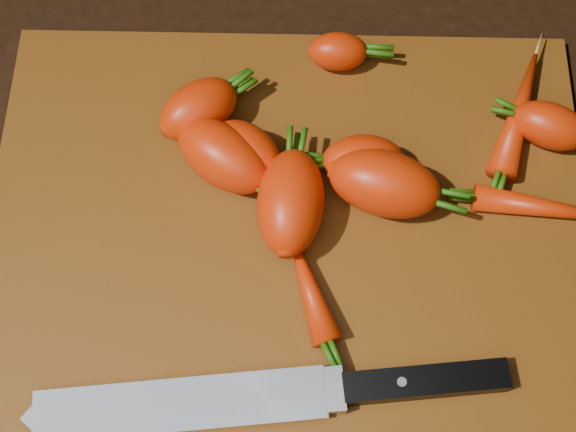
{
  "coord_description": "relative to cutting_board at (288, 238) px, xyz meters",
  "views": [
    {
      "loc": [
        0.01,
        -0.24,
        0.62
      ],
      "look_at": [
        0.0,
        0.01,
        0.03
      ],
      "focal_mm": 50.0,
      "sensor_mm": 36.0,
      "label": 1
    }
  ],
  "objects": [
    {
      "name": "cutting_board",
      "position": [
        0.0,
        0.0,
        0.0
      ],
      "size": [
        0.5,
        0.4,
        0.01
      ],
      "primitive_type": "cube",
      "color": "brown",
      "rests_on": "ground"
    },
    {
      "name": "carrot_6",
      "position": [
        0.22,
        0.1,
        0.03
      ],
      "size": [
        0.08,
        0.06,
        0.04
      ],
      "primitive_type": "ellipsoid",
      "rotation": [
        0.0,
        0.0,
        2.76
      ],
      "color": "red",
      "rests_on": "cutting_board"
    },
    {
      "name": "carrot_4",
      "position": [
        0.06,
        0.06,
        0.03
      ],
      "size": [
        0.07,
        0.05,
        0.04
      ],
      "primitive_type": "ellipsoid",
      "rotation": [
        0.0,
        0.0,
        3.19
      ],
      "color": "red",
      "rests_on": "cutting_board"
    },
    {
      "name": "carrot_7",
      "position": [
        0.2,
        0.11,
        0.02
      ],
      "size": [
        0.07,
        0.13,
        0.03
      ],
      "primitive_type": "ellipsoid",
      "rotation": [
        0.0,
        0.0,
        1.24
      ],
      "color": "red",
      "rests_on": "cutting_board"
    },
    {
      "name": "carrot_8",
      "position": [
        0.22,
        0.02,
        0.02
      ],
      "size": [
        0.13,
        0.04,
        0.02
      ],
      "primitive_type": "ellipsoid",
      "rotation": [
        0.0,
        0.0,
        -0.15
      ],
      "color": "red",
      "rests_on": "cutting_board"
    },
    {
      "name": "carrot_9",
      "position": [
        0.02,
        -0.05,
        0.02
      ],
      "size": [
        0.05,
        0.1,
        0.02
      ],
      "primitive_type": "ellipsoid",
      "rotation": [
        0.0,
        0.0,
        1.9
      ],
      "color": "red",
      "rests_on": "cutting_board"
    },
    {
      "name": "carrot_5",
      "position": [
        0.04,
        0.17,
        0.02
      ],
      "size": [
        0.05,
        0.03,
        0.03
      ],
      "primitive_type": "ellipsoid",
      "rotation": [
        0.0,
        0.0,
        0.0
      ],
      "color": "red",
      "rests_on": "cutting_board"
    },
    {
      "name": "carrot_3",
      "position": [
        0.0,
        0.02,
        0.03
      ],
      "size": [
        0.06,
        0.1,
        0.05
      ],
      "primitive_type": "ellipsoid",
      "rotation": [
        0.0,
        0.0,
        1.51
      ],
      "color": "red",
      "rests_on": "cutting_board"
    },
    {
      "name": "knife",
      "position": [
        -0.06,
        -0.14,
        0.01
      ],
      "size": [
        0.36,
        0.07,
        0.02
      ],
      "rotation": [
        0.0,
        0.0,
        0.11
      ],
      "color": "gray",
      "rests_on": "cutting_board"
    },
    {
      "name": "carrot_10",
      "position": [
        0.08,
        0.04,
        0.03
      ],
      "size": [
        0.1,
        0.08,
        0.05
      ],
      "primitive_type": "ellipsoid",
      "rotation": [
        0.0,
        0.0,
        6.01
      ],
      "color": "red",
      "rests_on": "cutting_board"
    },
    {
      "name": "carrot_2",
      "position": [
        -0.05,
        0.06,
        0.03
      ],
      "size": [
        0.1,
        0.09,
        0.05
      ],
      "primitive_type": "ellipsoid",
      "rotation": [
        0.0,
        0.0,
        -0.64
      ],
      "color": "red",
      "rests_on": "cutting_board"
    },
    {
      "name": "ground",
      "position": [
        0.0,
        0.0,
        -0.01
      ],
      "size": [
        2.0,
        2.0,
        0.01
      ],
      "primitive_type": "cube",
      "color": "black"
    },
    {
      "name": "carrot_1",
      "position": [
        -0.04,
        0.07,
        0.03
      ],
      "size": [
        0.08,
        0.07,
        0.04
      ],
      "primitive_type": "ellipsoid",
      "rotation": [
        0.0,
        0.0,
        2.49
      ],
      "color": "red",
      "rests_on": "cutting_board"
    },
    {
      "name": "carrot_0",
      "position": [
        -0.08,
        0.1,
        0.03
      ],
      "size": [
        0.09,
        0.08,
        0.05
      ],
      "primitive_type": "ellipsoid",
      "rotation": [
        0.0,
        0.0,
        0.66
      ],
      "color": "red",
      "rests_on": "cutting_board"
    }
  ]
}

